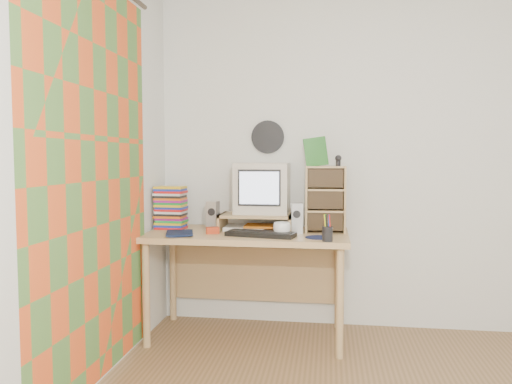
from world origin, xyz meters
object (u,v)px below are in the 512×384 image
(desk, at_px, (249,250))
(mug, at_px, (282,229))
(keyboard, at_px, (261,234))
(dvd_stack, at_px, (171,209))
(cd_rack, at_px, (325,199))
(diary, at_px, (166,232))
(crt_monitor, at_px, (262,188))

(desk, xyz_separation_m, mug, (0.26, -0.20, 0.18))
(keyboard, xyz_separation_m, dvd_stack, (-0.70, 0.26, 0.13))
(desk, height_order, mug, mug)
(keyboard, distance_m, mug, 0.15)
(desk, height_order, dvd_stack, dvd_stack)
(keyboard, bearing_deg, cd_rack, 43.23)
(desk, relative_size, diary, 6.40)
(cd_rack, relative_size, mug, 3.98)
(diary, bearing_deg, mug, -11.15)
(mug, bearing_deg, diary, -175.03)
(crt_monitor, bearing_deg, mug, -59.27)
(mug, relative_size, diary, 0.53)
(keyboard, xyz_separation_m, mug, (0.14, 0.03, 0.03))
(desk, relative_size, cd_rack, 3.01)
(keyboard, distance_m, diary, 0.64)
(cd_rack, bearing_deg, crt_monitor, 171.44)
(desk, xyz_separation_m, diary, (-0.52, -0.26, 0.16))
(mug, distance_m, diary, 0.78)
(mug, bearing_deg, desk, 142.46)
(desk, relative_size, dvd_stack, 4.72)
(desk, bearing_deg, crt_monitor, 46.26)
(keyboard, height_order, mug, mug)
(keyboard, xyz_separation_m, cd_rack, (0.42, 0.26, 0.22))
(dvd_stack, relative_size, diary, 1.36)
(keyboard, relative_size, diary, 2.10)
(desk, height_order, diary, diary)
(dvd_stack, distance_m, diary, 0.33)
(desk, height_order, crt_monitor, crt_monitor)
(desk, bearing_deg, cd_rack, 3.77)
(keyboard, bearing_deg, dvd_stack, 171.59)
(crt_monitor, height_order, cd_rack, crt_monitor)
(cd_rack, xyz_separation_m, diary, (-1.06, -0.30, -0.21))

